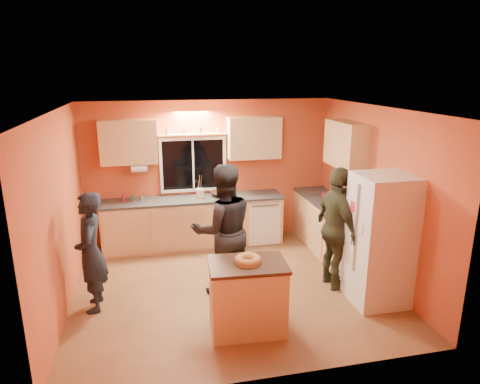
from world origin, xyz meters
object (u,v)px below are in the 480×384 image
object	(u,v)px
person_left	(91,252)
person_center	(223,230)
refrigerator	(380,240)
island	(248,296)
person_right	(337,229)

from	to	relation	value
person_left	person_center	bearing A→B (deg)	90.49
refrigerator	island	xyz separation A→B (m)	(-1.90, -0.30, -0.45)
person_right	refrigerator	bearing A→B (deg)	-145.70
island	refrigerator	bearing A→B (deg)	12.86
person_left	person_right	distance (m)	3.40
person_left	person_right	world-z (taller)	person_right
person_right	island	bearing A→B (deg)	115.16
island	person_center	size ratio (longest dim) A/B	0.51
refrigerator	island	world-z (taller)	refrigerator
refrigerator	island	distance (m)	1.98
island	person_center	world-z (taller)	person_center
island	person_right	distance (m)	1.78
refrigerator	person_center	world-z (taller)	person_center
refrigerator	person_right	bearing A→B (deg)	127.28
refrigerator	person_right	world-z (taller)	person_right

